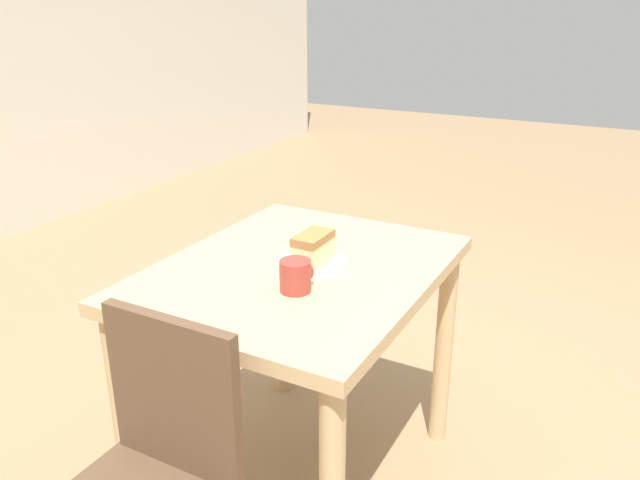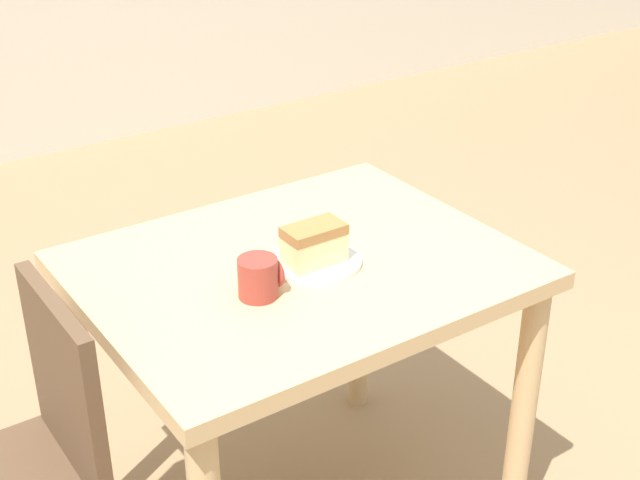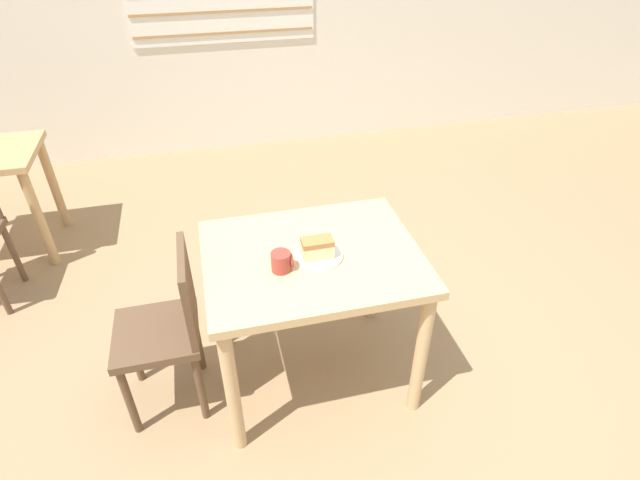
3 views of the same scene
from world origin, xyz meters
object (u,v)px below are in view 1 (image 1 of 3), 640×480
dining_table_near (300,304)px  cake_slice (313,248)px  coffee_mug (296,275)px  plate (312,263)px

dining_table_near → cake_slice: (0.01, -0.04, 0.18)m
cake_slice → coffee_mug: size_ratio=1.46×
dining_table_near → cake_slice: cake_slice is taller
plate → cake_slice: cake_slice is taller
dining_table_near → coffee_mug: (-0.14, -0.07, 0.17)m
plate → cake_slice: 0.05m
plate → coffee_mug: 0.18m
dining_table_near → cake_slice: size_ratio=7.07×
plate → coffee_mug: size_ratio=2.22×
dining_table_near → plate: bearing=-47.9°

